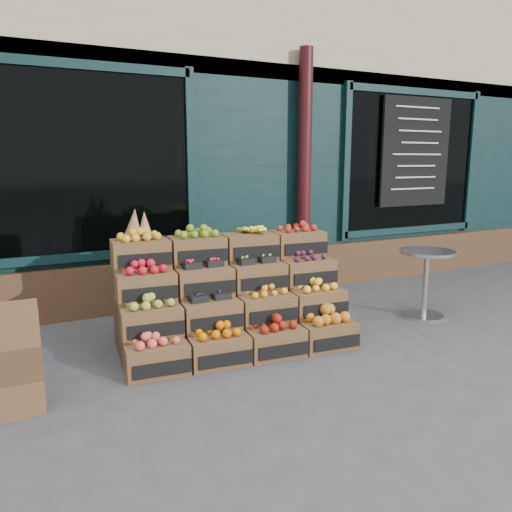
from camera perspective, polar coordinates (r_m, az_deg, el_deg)
name	(u,v)px	position (r m, az deg, el deg)	size (l,w,h in m)	color
ground	(309,357)	(4.72, 6.13, -11.44)	(60.00, 60.00, 0.00)	#424245
shop_facade	(152,124)	(9.10, -11.83, 14.55)	(12.00, 6.24, 4.80)	black
crate_display	(230,302)	(4.91, -2.94, -5.32)	(2.25, 1.26, 1.36)	brown
spare_crates	(2,361)	(4.05, -26.99, -10.64)	(0.53, 0.37, 0.77)	brown
bistro_table	(426,276)	(6.02, 18.83, -2.16)	(0.62, 0.62, 0.78)	silver
shopkeeper	(41,227)	(6.49, -23.38, 3.09)	(0.73, 0.48, 2.01)	#154A26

